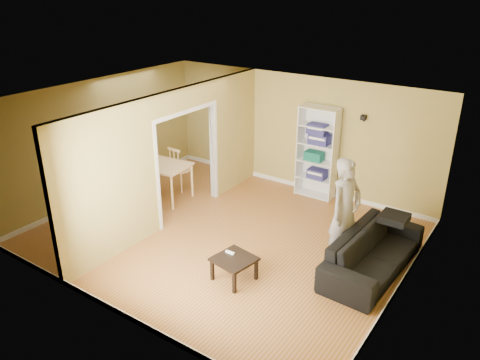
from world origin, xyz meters
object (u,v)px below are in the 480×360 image
Objects in this scene: coffee_table at (234,261)px; chair_far at (181,168)px; chair_near at (143,187)px; bookshelf at (318,152)px; dining_table at (159,167)px; sofa at (374,246)px; chair_left at (132,172)px; person at (346,203)px.

coffee_table is 0.58× the size of chair_far.
coffee_table is 3.28m from chair_near.
bookshelf is 3.83m from chair_near.
sofa is at bearing -1.08° from dining_table.
sofa is 3.07m from bookshelf.
coffee_table is 0.47× the size of dining_table.
sofa is 1.16× the size of bookshelf.
coffee_table is at bearing -84.41° from bookshelf.
chair_left is 1.10m from chair_far.
bookshelf reaches higher than chair_far.
sofa is at bearing -46.13° from bookshelf.
dining_table is 0.84m from chair_left.
dining_table is at bearing 152.63° from coffee_table.
chair_far is (0.86, 0.68, 0.07)m from chair_left.
person reaches higher than bookshelf.
coffee_table is at bearing 158.72° from person.
chair_near is (0.82, -0.46, -0.00)m from chair_left.
sofa is at bearing 175.56° from chair_far.
person is at bearing 69.11° from chair_left.
chair_near is at bearing 112.06° from person.
chair_near is (-2.73, -2.61, -0.57)m from bookshelf.
chair_near is (0.03, -0.53, -0.28)m from dining_table.
chair_near is 0.85× the size of chair_far.
person is 2.65m from bookshelf.
sofa is 2.66× the size of chair_near.
sofa is 1.08× the size of person.
sofa reaches higher than chair_left.
coffee_table is at bearing 147.81° from chair_far.
bookshelf reaches higher than chair_near.
chair_far is at bearing 84.65° from sofa.
chair_far is (-4.22, 0.70, -0.56)m from person.
person is 4.31m from dining_table.
sofa is 2.31m from coffee_table.
chair_left is at bearing 163.27° from chair_near.
dining_table is at bearing 105.49° from chair_near.
person is at bearing -1.16° from dining_table.
bookshelf is at bearing 37.02° from dining_table.
chair_near is at bearing -87.27° from dining_table.
coffee_table is 4.21m from chair_left.
chair_far is at bearing 100.64° from chair_near.
bookshelf is at bearing 95.59° from coffee_table.
chair_left is (-3.92, 1.55, 0.10)m from coffee_table.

